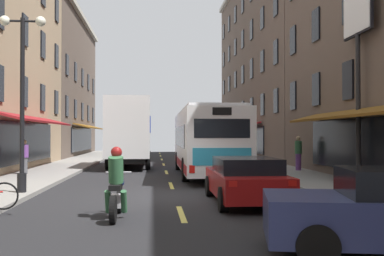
# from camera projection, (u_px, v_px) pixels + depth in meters

# --- Properties ---
(ground_plane) EXTENTS (34.80, 80.00, 0.10)m
(ground_plane) POSITION_uv_depth(u_px,v_px,m) (175.00, 197.00, 14.92)
(ground_plane) COLOR black
(lane_centre_dashes) EXTENTS (0.14, 73.90, 0.01)m
(lane_centre_dashes) POSITION_uv_depth(u_px,v_px,m) (175.00, 196.00, 14.67)
(lane_centre_dashes) COLOR #DBCC4C
(lane_centre_dashes) RESTS_ON ground
(sidewalk_right) EXTENTS (3.00, 80.00, 0.14)m
(sidewalk_right) POSITION_uv_depth(u_px,v_px,m) (354.00, 192.00, 15.41)
(sidewalk_right) COLOR gray
(sidewalk_right) RESTS_ON ground
(billboard_sign) EXTENTS (0.40, 2.40, 7.44)m
(billboard_sign) POSITION_uv_depth(u_px,v_px,m) (358.00, 36.00, 17.77)
(billboard_sign) COLOR black
(billboard_sign) RESTS_ON sidewalk_right
(transit_bus) EXTENTS (2.72, 11.22, 3.16)m
(transit_bus) POSITION_uv_depth(u_px,v_px,m) (206.00, 141.00, 22.61)
(transit_bus) COLOR white
(transit_bus) RESTS_ON ground
(box_truck) EXTENTS (2.52, 7.79, 4.01)m
(box_truck) POSITION_uv_depth(u_px,v_px,m) (130.00, 133.00, 27.74)
(box_truck) COLOR #B21E19
(box_truck) RESTS_ON ground
(sedan_near) EXTENTS (1.94, 4.52, 1.30)m
(sedan_near) POSITION_uv_depth(u_px,v_px,m) (245.00, 179.00, 13.24)
(sedan_near) COLOR maroon
(sedan_near) RESTS_ON ground
(motorcycle_rider) EXTENTS (0.62, 2.07, 1.66)m
(motorcycle_rider) POSITION_uv_depth(u_px,v_px,m) (116.00, 188.00, 10.83)
(motorcycle_rider) COLOR black
(motorcycle_rider) RESTS_ON ground
(pedestrian_near) EXTENTS (0.44, 0.52, 1.57)m
(pedestrian_near) POSITION_uv_depth(u_px,v_px,m) (24.00, 156.00, 21.63)
(pedestrian_near) COLOR #4C4C51
(pedestrian_near) RESTS_ON sidewalk_left
(pedestrian_mid) EXTENTS (0.36, 0.36, 1.74)m
(pedestrian_mid) POSITION_uv_depth(u_px,v_px,m) (298.00, 153.00, 23.89)
(pedestrian_mid) COLOR #66387F
(pedestrian_mid) RESTS_ON sidewalk_right
(street_lamp_twin) EXTENTS (1.42, 0.32, 5.54)m
(street_lamp_twin) POSITION_uv_depth(u_px,v_px,m) (22.00, 95.00, 14.68)
(street_lamp_twin) COLOR black
(street_lamp_twin) RESTS_ON sidewalk_left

